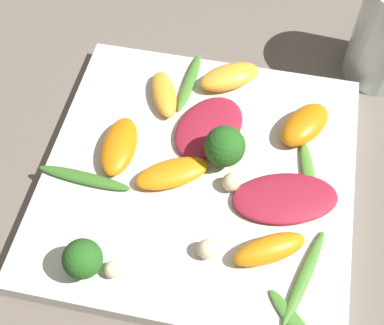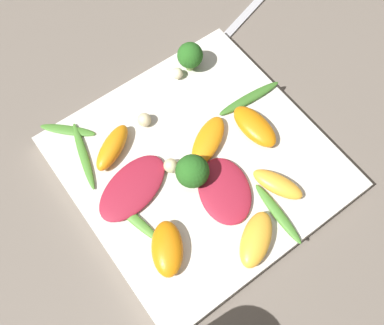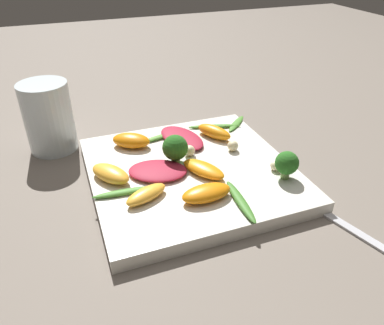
{
  "view_description": "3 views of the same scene",
  "coord_description": "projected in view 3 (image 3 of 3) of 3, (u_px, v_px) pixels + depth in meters",
  "views": [
    {
      "loc": [
        0.05,
        -0.26,
        0.44
      ],
      "look_at": [
        -0.01,
        -0.0,
        0.04
      ],
      "focal_mm": 50.0,
      "sensor_mm": 36.0,
      "label": 1
    },
    {
      "loc": [
        0.14,
        0.18,
        0.49
      ],
      "look_at": [
        0.01,
        0.0,
        0.04
      ],
      "focal_mm": 42.0,
      "sensor_mm": 36.0,
      "label": 2
    },
    {
      "loc": [
        -0.43,
        0.16,
        0.31
      ],
      "look_at": [
        -0.01,
        0.0,
        0.03
      ],
      "focal_mm": 35.0,
      "sensor_mm": 36.0,
      "label": 3
    }
  ],
  "objects": [
    {
      "name": "radicchio_leaf_1",
      "position": [
        182.0,
        138.0,
        0.61
      ],
      "size": [
        0.11,
        0.08,
        0.01
      ],
      "color": "maroon",
      "rests_on": "plate"
    },
    {
      "name": "arugula_sprig_2",
      "position": [
        240.0,
        201.0,
        0.47
      ],
      "size": [
        0.09,
        0.02,
        0.01
      ],
      "color": "#3D7528",
      "rests_on": "plate"
    },
    {
      "name": "broccoli_floret_1",
      "position": [
        287.0,
        164.0,
        0.51
      ],
      "size": [
        0.03,
        0.03,
        0.04
      ],
      "color": "#7A9E51",
      "rests_on": "plate"
    },
    {
      "name": "plate",
      "position": [
        191.0,
        173.0,
        0.55
      ],
      "size": [
        0.29,
        0.29,
        0.02
      ],
      "color": "silver",
      "rests_on": "ground_plane"
    },
    {
      "name": "orange_segment_4",
      "position": [
        146.0,
        194.0,
        0.48
      ],
      "size": [
        0.05,
        0.06,
        0.02
      ],
      "color": "#FCAD33",
      "rests_on": "plate"
    },
    {
      "name": "macadamia_nut_0",
      "position": [
        190.0,
        151.0,
        0.57
      ],
      "size": [
        0.02,
        0.02,
        0.02
      ],
      "color": "beige",
      "rests_on": "plate"
    },
    {
      "name": "broccoli_floret_0",
      "position": [
        175.0,
        148.0,
        0.54
      ],
      "size": [
        0.04,
        0.04,
        0.04
      ],
      "color": "#7A9E51",
      "rests_on": "plate"
    },
    {
      "name": "radicchio_leaf_0",
      "position": [
        158.0,
        171.0,
        0.53
      ],
      "size": [
        0.08,
        0.1,
        0.01
      ],
      "color": "maroon",
      "rests_on": "plate"
    },
    {
      "name": "arugula_sprig_3",
      "position": [
        162.0,
        137.0,
        0.62
      ],
      "size": [
        0.03,
        0.08,
        0.01
      ],
      "color": "#518E33",
      "rests_on": "plate"
    },
    {
      "name": "arugula_sprig_1",
      "position": [
        215.0,
        126.0,
        0.65
      ],
      "size": [
        0.04,
        0.09,
        0.01
      ],
      "color": "#47842D",
      "rests_on": "plate"
    },
    {
      "name": "drinking_glass",
      "position": [
        49.0,
        117.0,
        0.6
      ],
      "size": [
        0.08,
        0.08,
        0.11
      ],
      "color": "silver",
      "rests_on": "ground_plane"
    },
    {
      "name": "arugula_sprig_0",
      "position": [
        236.0,
        123.0,
        0.66
      ],
      "size": [
        0.06,
        0.06,
        0.0
      ],
      "color": "#47842D",
      "rests_on": "plate"
    },
    {
      "name": "arugula_sprig_4",
      "position": [
        123.0,
        192.0,
        0.49
      ],
      "size": [
        0.02,
        0.08,
        0.01
      ],
      "color": "#47842D",
      "rests_on": "plate"
    },
    {
      "name": "orange_segment_3",
      "position": [
        214.0,
        132.0,
        0.62
      ],
      "size": [
        0.07,
        0.05,
        0.02
      ],
      "color": "orange",
      "rests_on": "plate"
    },
    {
      "name": "macadamia_nut_1",
      "position": [
        275.0,
        166.0,
        0.53
      ],
      "size": [
        0.01,
        0.01,
        0.01
      ],
      "color": "beige",
      "rests_on": "plate"
    },
    {
      "name": "orange_segment_2",
      "position": [
        131.0,
        140.0,
        0.59
      ],
      "size": [
        0.06,
        0.07,
        0.02
      ],
      "color": "orange",
      "rests_on": "plate"
    },
    {
      "name": "orange_segment_1",
      "position": [
        110.0,
        174.0,
        0.51
      ],
      "size": [
        0.07,
        0.06,
        0.02
      ],
      "color": "#FCAD33",
      "rests_on": "plate"
    },
    {
      "name": "ground_plane",
      "position": [
        191.0,
        178.0,
        0.56
      ],
      "size": [
        2.4,
        2.4,
        0.0
      ],
      "primitive_type": "plane",
      "color": "#6B6056"
    },
    {
      "name": "orange_segment_5",
      "position": [
        206.0,
        193.0,
        0.48
      ],
      "size": [
        0.03,
        0.07,
        0.02
      ],
      "color": "orange",
      "rests_on": "plate"
    },
    {
      "name": "macadamia_nut_2",
      "position": [
        233.0,
        146.0,
        0.58
      ],
      "size": [
        0.02,
        0.02,
        0.02
      ],
      "color": "beige",
      "rests_on": "plate"
    },
    {
      "name": "orange_segment_0",
      "position": [
        204.0,
        169.0,
        0.53
      ],
      "size": [
        0.07,
        0.06,
        0.02
      ],
      "color": "orange",
      "rests_on": "plate"
    }
  ]
}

